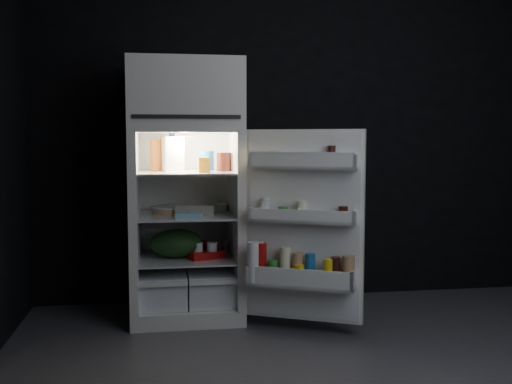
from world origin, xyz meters
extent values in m
cube|color=#4C4C51|center=(0.00, 0.00, 0.00)|extent=(4.00, 3.40, 0.00)
cube|color=black|center=(0.00, 1.70, 1.35)|extent=(4.00, 0.00, 2.70)
cube|color=white|center=(-0.87, 1.30, 0.05)|extent=(0.76, 0.70, 0.10)
cube|color=white|center=(-1.23, 1.30, 0.70)|extent=(0.05, 0.70, 1.20)
cube|color=white|center=(-0.52, 1.30, 0.70)|extent=(0.05, 0.70, 1.20)
cube|color=white|center=(-0.87, 1.62, 0.70)|extent=(0.66, 0.05, 1.20)
cube|color=white|center=(-0.87, 1.30, 1.33)|extent=(0.76, 0.70, 0.06)
cube|color=white|center=(-0.87, 1.30, 1.57)|extent=(0.76, 0.70, 0.42)
cube|color=black|center=(-0.87, 0.95, 1.39)|extent=(0.68, 0.01, 0.02)
cube|color=white|center=(-1.20, 1.28, 0.70)|extent=(0.01, 0.65, 1.20)
cube|color=white|center=(-0.55, 1.28, 0.70)|extent=(0.01, 0.65, 1.20)
cube|color=white|center=(-0.87, 1.28, 1.30)|extent=(0.66, 0.65, 0.01)
cube|color=white|center=(-0.87, 1.28, 0.10)|extent=(0.66, 0.65, 0.01)
cube|color=white|center=(-0.87, 1.28, 1.02)|extent=(0.65, 0.63, 0.01)
cube|color=white|center=(-0.87, 1.28, 0.72)|extent=(0.65, 0.63, 0.01)
cube|color=white|center=(-0.87, 1.28, 0.42)|extent=(0.65, 0.63, 0.01)
cube|color=white|center=(-1.04, 1.30, 0.22)|extent=(0.32, 0.59, 0.22)
cube|color=white|center=(-0.71, 1.30, 0.22)|extent=(0.32, 0.59, 0.22)
cube|color=white|center=(-1.04, 0.97, 0.31)|extent=(0.32, 0.02, 0.03)
cube|color=white|center=(-0.71, 0.97, 0.31)|extent=(0.32, 0.02, 0.03)
cube|color=#FFE5B2|center=(-0.87, 1.23, 1.28)|extent=(0.14, 0.14, 0.02)
cube|color=white|center=(-0.14, 0.80, 0.70)|extent=(0.70, 0.38, 1.22)
cube|color=white|center=(-0.16, 0.78, 0.70)|extent=(0.65, 0.33, 1.18)
cube|color=white|center=(-0.17, 0.74, 1.07)|extent=(0.65, 0.38, 0.02)
cube|color=white|center=(-0.19, 0.71, 1.11)|extent=(0.62, 0.32, 0.10)
cube|color=white|center=(0.12, 0.59, 1.11)|extent=(0.06, 0.09, 0.10)
cube|color=white|center=(-0.47, 0.89, 1.11)|extent=(0.06, 0.09, 0.10)
cube|color=white|center=(-0.18, 0.74, 0.73)|extent=(0.65, 0.39, 0.02)
cube|color=white|center=(-0.19, 0.70, 0.77)|extent=(0.62, 0.32, 0.09)
cube|color=white|center=(0.12, 0.59, 0.77)|extent=(0.06, 0.10, 0.09)
cube|color=white|center=(-0.47, 0.88, 0.77)|extent=(0.06, 0.10, 0.09)
cube|color=white|center=(-0.19, 0.72, 0.33)|extent=(0.67, 0.43, 0.02)
cube|color=white|center=(-0.21, 0.66, 0.38)|extent=(0.62, 0.32, 0.13)
cube|color=white|center=(0.11, 0.57, 0.38)|extent=(0.08, 0.13, 0.13)
cube|color=white|center=(-0.48, 0.87, 0.38)|extent=(0.08, 0.13, 0.13)
cube|color=white|center=(-0.17, 0.74, 1.16)|extent=(0.63, 0.38, 0.02)
cylinder|color=black|center=(-0.01, 0.66, 1.14)|extent=(0.08, 0.08, 0.13)
cylinder|color=silver|center=(-0.14, 0.72, 1.12)|extent=(0.08, 0.08, 0.09)
cylinder|color=yellow|center=(-0.34, 0.82, 1.13)|extent=(0.08, 0.08, 0.09)
cylinder|color=black|center=(0.06, 0.62, 0.79)|extent=(0.08, 0.08, 0.09)
cylinder|color=#F0ECC5|center=(-0.18, 0.74, 0.80)|extent=(0.08, 0.08, 0.12)
cylinder|color=#338C33|center=(-0.28, 0.79, 0.78)|extent=(0.08, 0.08, 0.08)
cylinder|color=silver|center=(-0.39, 0.84, 0.81)|extent=(0.08, 0.08, 0.13)
cylinder|color=tan|center=(0.08, 0.58, 0.44)|extent=(0.10, 0.10, 0.20)
cylinder|color=black|center=(0.01, 0.62, 0.43)|extent=(0.08, 0.08, 0.19)
cylinder|color=#1D5A9F|center=(-0.13, 0.69, 0.44)|extent=(0.09, 0.09, 0.20)
cylinder|color=tan|center=(-0.20, 0.73, 0.44)|extent=(0.09, 0.09, 0.20)
cylinder|color=#F0ECC5|center=(-0.28, 0.76, 0.46)|extent=(0.09, 0.09, 0.23)
cylinder|color=#338C33|center=(-0.35, 0.80, 0.41)|extent=(0.09, 0.09, 0.14)
cylinder|color=#A30F0E|center=(-0.42, 0.83, 0.46)|extent=(0.10, 0.10, 0.25)
cylinder|color=yellow|center=(-0.04, 0.60, 0.43)|extent=(0.08, 0.08, 0.18)
cylinder|color=yellow|center=(-0.20, 0.68, 0.41)|extent=(0.08, 0.08, 0.13)
cylinder|color=white|center=(-0.47, 0.82, 0.47)|extent=(0.10, 0.10, 0.26)
cylinder|color=white|center=(-0.42, 0.83, 0.58)|extent=(0.05, 0.05, 0.02)
cube|color=white|center=(-0.96, 1.31, 1.15)|extent=(0.16, 0.16, 0.24)
cylinder|color=#1D5A9F|center=(-0.72, 1.36, 1.10)|extent=(0.11, 0.11, 0.14)
cylinder|color=black|center=(-0.61, 1.25, 1.09)|extent=(0.11, 0.11, 0.13)
cylinder|color=#AD581B|center=(-1.08, 1.33, 1.14)|extent=(0.09, 0.09, 0.22)
cube|color=orange|center=(-0.76, 1.13, 1.08)|extent=(0.08, 0.06, 0.10)
cube|color=gray|center=(-0.82, 1.21, 0.76)|extent=(0.28, 0.14, 0.07)
cylinder|color=tan|center=(-0.96, 1.37, 0.75)|extent=(0.38, 0.38, 0.04)
cube|color=#87BDD1|center=(-0.87, 1.03, 0.75)|extent=(0.18, 0.11, 0.04)
cube|color=#F0ECC5|center=(-0.62, 1.47, 0.75)|extent=(0.14, 0.12, 0.05)
ellipsoid|color=#193815|center=(-0.94, 1.28, 0.52)|extent=(0.39, 0.34, 0.20)
cube|color=#A30F0E|center=(-0.74, 1.20, 0.45)|extent=(0.28, 0.21, 0.05)
cylinder|color=#A30F0E|center=(-0.75, 1.41, 0.47)|extent=(0.06, 0.06, 0.09)
cylinder|color=silver|center=(-0.59, 1.40, 0.47)|extent=(0.09, 0.09, 0.09)
camera|label=1|loc=(-1.04, -2.88, 1.25)|focal=42.00mm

